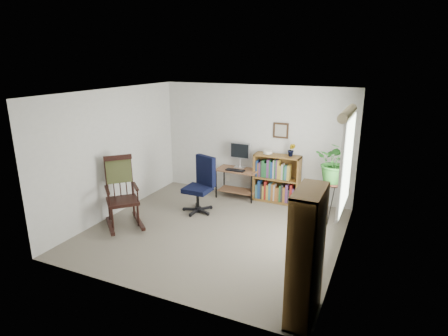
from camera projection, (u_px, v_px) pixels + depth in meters
The scene contains 18 objects.
floor at pixel (215, 231), 6.58m from camera, with size 4.20×4.00×0.00m, color slate.
ceiling at pixel (214, 93), 5.89m from camera, with size 4.20×4.00×0.00m, color silver.
wall_back at pixel (255, 142), 7.98m from camera, with size 4.20×0.00×2.40m, color silver.
wall_front at pixel (141, 208), 4.49m from camera, with size 4.20×0.00×2.40m, color silver.
wall_left at pixel (114, 153), 7.07m from camera, with size 0.00×4.00×2.40m, color silver.
wall_right at pixel (345, 182), 5.40m from camera, with size 0.00×4.00×2.40m, color silver.
window at pixel (346, 164), 5.62m from camera, with size 0.12×1.20×1.50m, color silver, non-canonical shape.
desk at pixel (237, 183), 8.08m from camera, with size 0.88×0.49×0.64m, color brown, non-canonical shape.
monitor at pixel (240, 155), 8.03m from camera, with size 0.46×0.16×0.56m, color #BBBBC0, non-canonical shape.
keyboard at pixel (235, 170), 7.88m from camera, with size 0.40×0.15×0.03m, color black.
office_chair at pixel (197, 185), 7.25m from camera, with size 0.61×0.61×1.12m, color black, non-canonical shape.
rocking_chair at pixel (122, 192), 6.63m from camera, with size 0.66×1.11×1.28m, color black, non-canonical shape.
low_bookshelf at pixel (277, 179), 7.80m from camera, with size 0.96×0.32×1.01m, color brown, non-canonical shape.
tall_bookshelf at pixel (306, 256), 4.19m from camera, with size 0.30×0.70×1.59m, color brown, non-canonical shape.
plant_stand at pixel (332, 201), 6.78m from camera, with size 0.24×0.24×0.85m, color black, non-canonical shape.
spider_plant at pixel (337, 142), 6.47m from camera, with size 1.69×1.88×1.46m, color #276623.
potted_plant_small at pixel (291, 154), 7.54m from camera, with size 0.13×0.24×0.11m, color #276623.
framed_picture at pixel (281, 131), 7.65m from camera, with size 0.32×0.04×0.32m, color black, non-canonical shape.
Camera 1 is at (2.63, -5.38, 2.94)m, focal length 30.00 mm.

